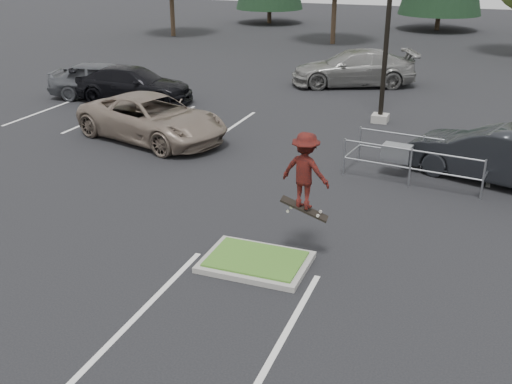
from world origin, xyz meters
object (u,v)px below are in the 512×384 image
(skateboarder, at_px, (306,171))
(car_r_charc, at_px, (492,154))
(car_l_tan, at_px, (152,118))
(car_l_black, at_px, (133,84))
(cart_corral, at_px, (402,153))
(car_far_silver, at_px, (356,68))
(car_l_grey, at_px, (103,80))

(skateboarder, xyz_separation_m, car_r_charc, (3.69, 6.25, -1.17))
(car_l_tan, xyz_separation_m, car_l_black, (-3.50, 4.50, -0.03))
(cart_corral, xyz_separation_m, car_far_silver, (-3.83, 11.59, 0.15))
(car_l_tan, relative_size, car_l_black, 1.09)
(car_l_grey, distance_m, car_r_charc, 16.62)
(car_l_tan, distance_m, car_l_grey, 6.73)
(car_r_charc, height_order, car_far_silver, car_far_silver)
(car_r_charc, bearing_deg, skateboarder, -12.68)
(car_l_grey, height_order, car_far_silver, car_far_silver)
(car_l_black, bearing_deg, skateboarder, -140.00)
(car_l_tan, bearing_deg, car_l_black, 54.08)
(cart_corral, distance_m, car_l_tan, 8.58)
(skateboarder, relative_size, car_far_silver, 0.32)
(cart_corral, bearing_deg, car_r_charc, 21.18)
(cart_corral, xyz_separation_m, car_l_black, (-12.06, 5.09, 0.04))
(car_l_tan, relative_size, car_far_silver, 0.95)
(cart_corral, xyz_separation_m, skateboarder, (-1.25, -5.65, 1.26))
(car_r_charc, bearing_deg, cart_corral, -58.41)
(car_l_grey, height_order, car_r_charc, car_l_grey)
(cart_corral, relative_size, car_l_grey, 0.86)
(car_r_charc, distance_m, car_far_silver, 12.66)
(car_l_black, xyz_separation_m, car_r_charc, (14.50, -4.50, 0.04))
(skateboarder, bearing_deg, car_l_grey, -31.06)
(car_l_black, relative_size, car_l_grey, 1.08)
(car_r_charc, bearing_deg, car_l_black, -89.33)
(car_l_tan, height_order, car_l_black, car_l_tan)
(cart_corral, height_order, car_l_tan, car_l_tan)
(skateboarder, height_order, car_l_black, skateboarder)
(skateboarder, distance_m, car_l_black, 15.29)
(car_l_black, bearing_deg, car_l_tan, -147.28)
(car_l_tan, bearing_deg, skateboarder, -114.32)
(car_r_charc, relative_size, car_far_silver, 0.81)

